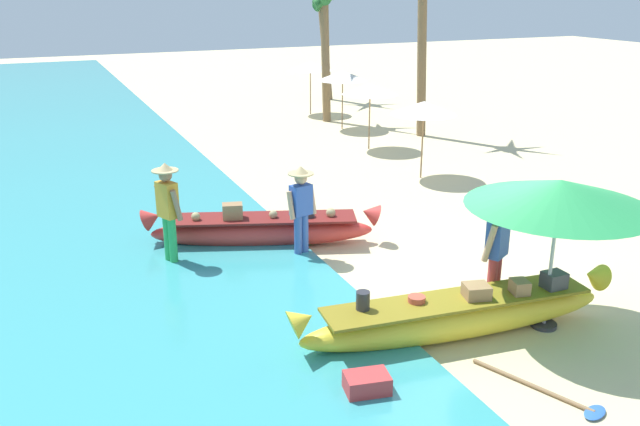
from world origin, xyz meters
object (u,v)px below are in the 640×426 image
Objects in this scene: boat_red_midground at (262,230)px; palm_tree_tall_inland at (325,6)px; person_vendor_hatted at (301,206)px; person_vendor_assistant at (168,207)px; cooler_box at (367,387)px; boat_yellow_foreground at (458,315)px; patio_umbrella_large at (560,194)px; person_tourist_customer at (496,250)px; paddle at (552,394)px.

palm_tree_tall_inland is (5.83, 10.17, 3.56)m from boat_red_midground.
person_vendor_assistant reaches higher than person_vendor_hatted.
boat_yellow_foreground is at bearing 34.47° from cooler_box.
person_vendor_hatted is 0.67× the size of patio_umbrella_large.
patio_umbrella_large is at bearing -54.79° from person_tourist_customer.
boat_yellow_foreground reaches higher than paddle.
boat_yellow_foreground is 9.34× the size of cooler_box.
patio_umbrella_large reaches higher than paddle.
person_vendor_hatted is 12.58m from palm_tree_tall_inland.
boat_red_midground is 1.90m from person_vendor_assistant.
person_vendor_assistant is at bearing -125.95° from palm_tree_tall_inland.
boat_red_midground is at bearing -119.83° from palm_tree_tall_inland.
boat_yellow_foreground is 1.68m from paddle.
boat_yellow_foreground is at bearing -107.30° from palm_tree_tall_inland.
person_vendor_assistant is 6.17m from patio_umbrella_large.
cooler_box is (-6.31, -15.24, -3.71)m from palm_tree_tall_inland.
person_vendor_hatted is 4.43m from patio_umbrella_large.
patio_umbrella_large is 2.61m from paddle.
palm_tree_tall_inland is (3.21, 14.71, 1.90)m from patio_umbrella_large.
patio_umbrella_large reaches higher than boat_yellow_foreground.
person_tourist_customer is 0.71× the size of patio_umbrella_large.
person_vendor_hatted is (-0.89, 3.45, 0.64)m from boat_yellow_foreground.
boat_red_midground is 2.54× the size of person_vendor_hatted.
person_tourist_customer is 14.83m from palm_tree_tall_inland.
paddle is at bearing -75.35° from boat_red_midground.
patio_umbrella_large is (4.35, -4.28, 0.91)m from person_vendor_assistant.
person_vendor_hatted is at bearing 88.49° from cooler_box.
person_vendor_hatted is 1.02× the size of paddle.
patio_umbrella_large is (1.29, -0.27, 1.65)m from boat_yellow_foreground.
person_tourist_customer reaches higher than cooler_box.
palm_tree_tall_inland is at bearing 75.47° from person_tourist_customer.
paddle is (1.55, -5.91, -0.28)m from boat_red_midground.
person_vendor_assistant reaches higher than boat_yellow_foreground.
boat_red_midground is (-1.33, 4.27, -0.01)m from boat_yellow_foreground.
person_vendor_assistant is 6.61m from paddle.
person_tourist_customer is 2.31m from paddle.
palm_tree_tall_inland is 9.58× the size of cooler_box.
boat_yellow_foreground is 2.71× the size of person_tourist_customer.
paddle is at bearing -82.69° from boat_yellow_foreground.
person_tourist_customer is at bearing -104.53° from palm_tree_tall_inland.
patio_umbrella_large is at bearing -59.96° from boat_red_midground.
patio_umbrella_large is 1.52× the size of paddle.
palm_tree_tall_inland is 16.90m from cooler_box.
person_vendor_hatted is 0.91× the size of person_vendor_assistant.
person_vendor_hatted is 3.24× the size of cooler_box.
patio_umbrella_large reaches higher than person_vendor_assistant.
palm_tree_tall_inland is 3.03× the size of paddle.
palm_tree_tall_inland is (7.56, 10.43, 2.81)m from person_vendor_assistant.
patio_umbrella_large is 15.17m from palm_tree_tall_inland.
palm_tree_tall_inland is at bearing 60.17° from boat_red_midground.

